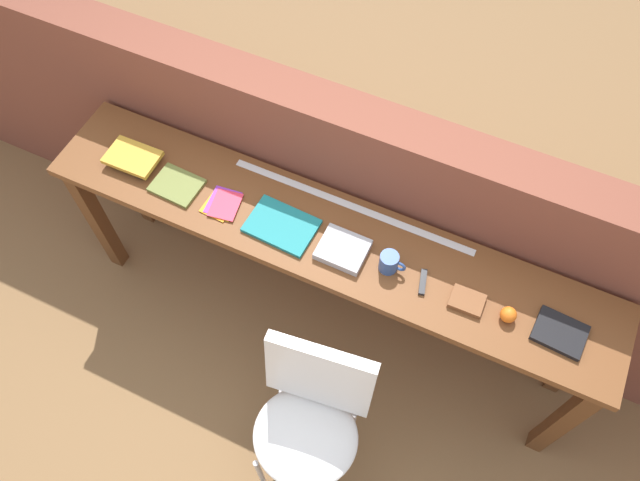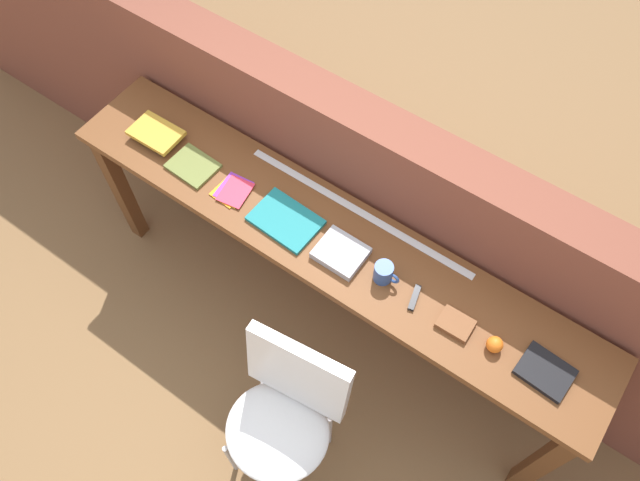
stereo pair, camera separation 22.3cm
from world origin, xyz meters
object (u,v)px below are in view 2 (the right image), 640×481
(book_stack_leftmost, at_px, (157,134))
(sports_ball_small, at_px, (495,345))
(mug, at_px, (384,273))
(multitool_folded, at_px, (414,298))
(magazine_cycling, at_px, (193,166))
(pamphlet_pile_colourful, at_px, (233,190))
(leather_journal_brown, at_px, (455,324))
(book_open_centre, at_px, (286,220))
(book_repair_rightmost, at_px, (545,372))
(chair_white_moulded, at_px, (285,412))

(book_stack_leftmost, distance_m, sports_ball_small, 1.70)
(mug, relative_size, multitool_folded, 1.00)
(magazine_cycling, height_order, mug, mug)
(pamphlet_pile_colourful, relative_size, leather_journal_brown, 1.28)
(magazine_cycling, height_order, multitool_folded, same)
(mug, xyz_separation_m, leather_journal_brown, (0.33, -0.01, -0.03))
(book_stack_leftmost, height_order, leather_journal_brown, book_stack_leftmost)
(book_stack_leftmost, distance_m, leather_journal_brown, 1.54)
(pamphlet_pile_colourful, bearing_deg, mug, 1.16)
(magazine_cycling, relative_size, pamphlet_pile_colourful, 1.23)
(book_open_centre, distance_m, multitool_folded, 0.62)
(book_repair_rightmost, bearing_deg, chair_white_moulded, -138.27)
(leather_journal_brown, bearing_deg, book_repair_rightmost, 2.56)
(book_stack_leftmost, bearing_deg, chair_white_moulded, -27.70)
(book_stack_leftmost, bearing_deg, mug, -0.77)
(pamphlet_pile_colourful, bearing_deg, book_stack_leftmost, 176.11)
(book_open_centre, distance_m, book_repair_rightmost, 1.16)
(magazine_cycling, relative_size, multitool_folded, 1.85)
(chair_white_moulded, relative_size, multitool_folded, 8.10)
(magazine_cycling, relative_size, book_open_centre, 0.72)
(pamphlet_pile_colourful, distance_m, multitool_folded, 0.90)
(multitool_folded, bearing_deg, magazine_cycling, -179.49)
(mug, relative_size, sports_ball_small, 1.74)
(chair_white_moulded, relative_size, book_stack_leftmost, 3.87)
(magazine_cycling, bearing_deg, book_open_centre, 3.46)
(book_stack_leftmost, distance_m, magazine_cycling, 0.24)
(leather_journal_brown, relative_size, book_repair_rightmost, 0.69)
(book_open_centre, bearing_deg, multitool_folded, 3.09)
(leather_journal_brown, xyz_separation_m, sports_ball_small, (0.16, 0.00, 0.02))
(book_open_centre, height_order, sports_ball_small, sports_ball_small)
(book_stack_leftmost, height_order, book_open_centre, book_stack_leftmost)
(mug, bearing_deg, book_repair_rightmost, 0.85)
(book_open_centre, distance_m, mug, 0.47)
(book_open_centre, height_order, book_repair_rightmost, book_repair_rightmost)
(multitool_folded, distance_m, book_repair_rightmost, 0.54)
(chair_white_moulded, relative_size, book_open_centre, 3.17)
(pamphlet_pile_colourful, bearing_deg, leather_journal_brown, 0.11)
(pamphlet_pile_colourful, bearing_deg, book_open_centre, 1.32)
(pamphlet_pile_colourful, xyz_separation_m, mug, (0.75, 0.02, 0.04))
(chair_white_moulded, height_order, book_repair_rightmost, book_repair_rightmost)
(multitool_folded, height_order, book_repair_rightmost, book_repair_rightmost)
(book_stack_leftmost, relative_size, leather_journal_brown, 1.77)
(book_open_centre, height_order, multitool_folded, book_open_centre)
(mug, height_order, book_repair_rightmost, mug)
(book_stack_leftmost, relative_size, multitool_folded, 2.10)
(book_stack_leftmost, height_order, pamphlet_pile_colourful, book_stack_leftmost)
(book_stack_leftmost, relative_size, magazine_cycling, 1.13)
(chair_white_moulded, bearing_deg, mug, 82.81)
(multitool_folded, relative_size, sports_ball_small, 1.74)
(magazine_cycling, xyz_separation_m, leather_journal_brown, (1.31, 0.00, 0.00))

